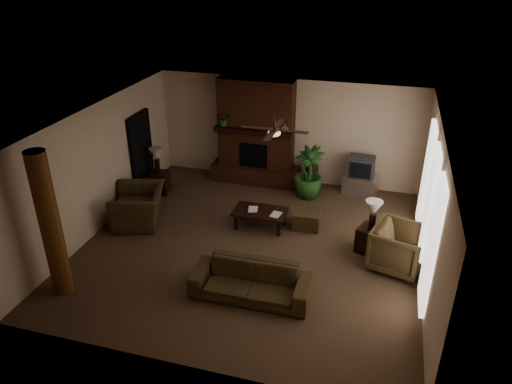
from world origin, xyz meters
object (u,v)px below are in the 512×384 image
(coffee_table, at_px, (260,213))
(lamp_left, at_px, (156,156))
(floor_vase, at_px, (312,173))
(side_table_right, at_px, (370,240))
(sofa, at_px, (251,276))
(tv_stand, at_px, (361,185))
(armchair_right, at_px, (399,246))
(armchair_left, at_px, (138,201))
(lamp_right, at_px, (374,210))
(log_column, at_px, (50,226))
(side_table_left, at_px, (159,182))
(floor_plant, at_px, (308,183))
(ottoman, at_px, (307,219))

(coffee_table, xyz_separation_m, lamp_left, (-3.05, 1.07, 0.63))
(floor_vase, height_order, side_table_right, floor_vase)
(sofa, bearing_deg, floor_vase, 86.14)
(coffee_table, distance_m, tv_stand, 3.13)
(coffee_table, xyz_separation_m, side_table_right, (2.49, -0.31, -0.10))
(armchair_right, relative_size, tv_stand, 1.19)
(armchair_left, relative_size, lamp_right, 1.97)
(armchair_right, bearing_deg, armchair_left, 102.92)
(log_column, distance_m, side_table_left, 4.37)
(tv_stand, height_order, lamp_left, lamp_left)
(log_column, xyz_separation_m, coffee_table, (2.93, 3.20, -1.03))
(sofa, height_order, armchair_left, armchair_left)
(log_column, distance_m, lamp_left, 4.29)
(log_column, height_order, floor_vase, log_column)
(armchair_right, relative_size, floor_plant, 0.76)
(ottoman, bearing_deg, floor_plant, 99.26)
(sofa, bearing_deg, armchair_right, 31.78)
(coffee_table, relative_size, floor_vase, 1.56)
(armchair_right, bearing_deg, side_table_left, 88.77)
(armchair_left, relative_size, ottoman, 2.13)
(armchair_right, relative_size, coffee_table, 0.84)
(armchair_right, height_order, coffee_table, armchair_right)
(floor_plant, distance_m, side_table_right, 2.75)
(log_column, relative_size, lamp_right, 4.31)
(log_column, xyz_separation_m, lamp_left, (-0.12, 4.27, -0.40))
(floor_vase, bearing_deg, armchair_left, -140.81)
(armchair_left, relative_size, floor_plant, 0.95)
(armchair_right, xyz_separation_m, ottoman, (-2.03, 1.11, -0.31))
(floor_plant, xyz_separation_m, lamp_left, (-3.82, -0.76, 0.63))
(lamp_right, bearing_deg, side_table_right, 71.14)
(side_table_right, bearing_deg, armchair_left, -177.48)
(coffee_table, relative_size, lamp_right, 1.85)
(armchair_left, distance_m, side_table_left, 1.61)
(log_column, height_order, lamp_left, log_column)
(armchair_right, bearing_deg, log_column, 127.35)
(armchair_left, xyz_separation_m, lamp_left, (-0.30, 1.61, 0.44))
(ottoman, relative_size, floor_vase, 0.78)
(coffee_table, xyz_separation_m, floor_vase, (0.77, 2.34, 0.06))
(armchair_right, bearing_deg, coffee_table, 90.91)
(log_column, bearing_deg, side_table_right, 28.08)
(sofa, distance_m, side_table_left, 4.90)
(ottoman, relative_size, tv_stand, 0.71)
(floor_vase, xyz_separation_m, floor_plant, (-0.00, -0.50, -0.06))
(sofa, xyz_separation_m, side_table_right, (2.00, 2.09, -0.15))
(lamp_left, height_order, side_table_right, lamp_left)
(side_table_right, bearing_deg, tv_stand, 98.97)
(floor_plant, height_order, lamp_right, lamp_right)
(side_table_left, bearing_deg, coffee_table, -18.70)
(floor_vase, bearing_deg, lamp_right, -57.53)
(log_column, distance_m, armchair_right, 6.51)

